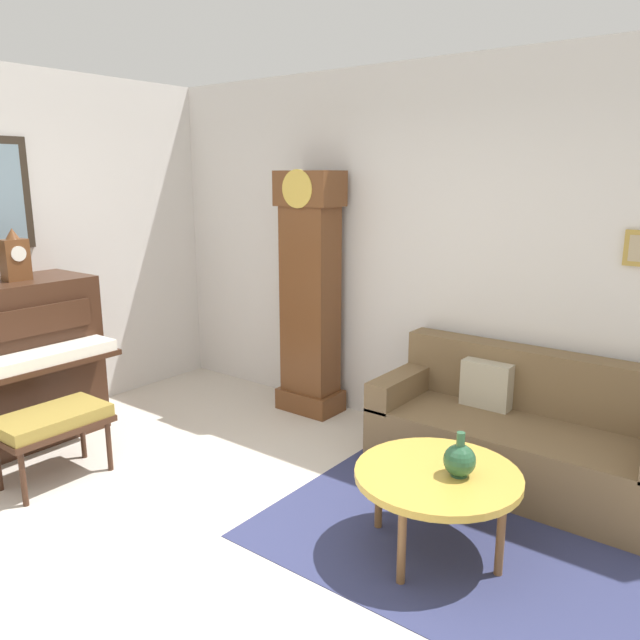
# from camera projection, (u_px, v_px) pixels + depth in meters

# --- Properties ---
(ground_plane) EXTENTS (6.40, 6.00, 0.10)m
(ground_plane) POSITION_uv_depth(u_px,v_px,m) (192.00, 576.00, 3.23)
(ground_plane) COLOR beige
(wall_back) EXTENTS (5.30, 0.13, 2.80)m
(wall_back) POSITION_uv_depth(u_px,v_px,m) (425.00, 253.00, 4.74)
(wall_back) COLOR silver
(wall_back) RESTS_ON ground_plane
(area_rug) EXTENTS (2.10, 1.50, 0.01)m
(area_rug) POSITION_uv_depth(u_px,v_px,m) (452.00, 541.00, 3.44)
(area_rug) COLOR navy
(area_rug) RESTS_ON ground_plane
(piano_bench) EXTENTS (0.42, 0.70, 0.48)m
(piano_bench) POSITION_uv_depth(u_px,v_px,m) (52.00, 423.00, 4.05)
(piano_bench) COLOR #3D2316
(piano_bench) RESTS_ON ground_plane
(grandfather_clock) EXTENTS (0.52, 0.34, 2.03)m
(grandfather_clock) POSITION_uv_depth(u_px,v_px,m) (310.00, 300.00, 5.17)
(grandfather_clock) COLOR brown
(grandfather_clock) RESTS_ON ground_plane
(couch) EXTENTS (1.90, 0.80, 0.84)m
(couch) POSITION_uv_depth(u_px,v_px,m) (522.00, 435.00, 4.08)
(couch) COLOR brown
(couch) RESTS_ON ground_plane
(coffee_table) EXTENTS (0.88, 0.88, 0.46)m
(coffee_table) POSITION_uv_depth(u_px,v_px,m) (437.00, 477.00, 3.27)
(coffee_table) COLOR gold
(coffee_table) RESTS_ON ground_plane
(mantel_clock) EXTENTS (0.13, 0.18, 0.38)m
(mantel_clock) POSITION_uv_depth(u_px,v_px,m) (15.00, 257.00, 4.50)
(mantel_clock) COLOR brown
(mantel_clock) RESTS_ON piano
(green_jug) EXTENTS (0.17, 0.17, 0.24)m
(green_jug) POSITION_uv_depth(u_px,v_px,m) (460.00, 460.00, 3.21)
(green_jug) COLOR #234C33
(green_jug) RESTS_ON coffee_table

